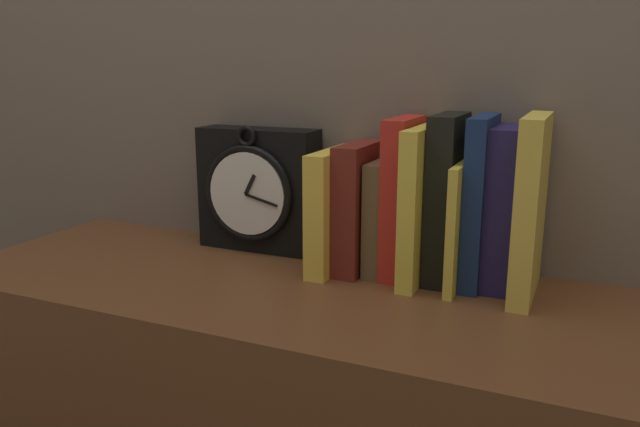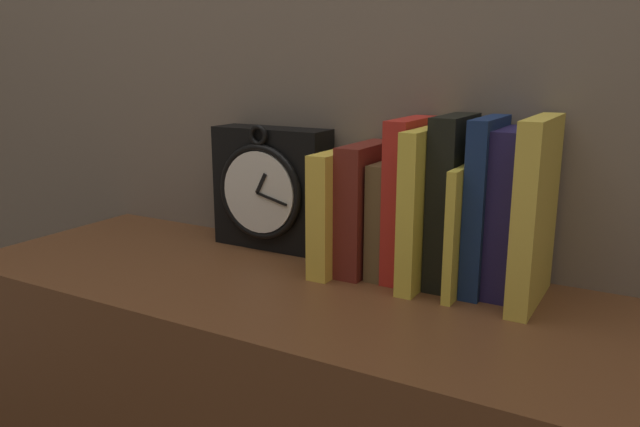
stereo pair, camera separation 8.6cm
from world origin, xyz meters
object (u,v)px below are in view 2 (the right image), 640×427
(book_slot0_yellow, at_px, (341,210))
(book_slot6_yellow, at_px, (466,228))
(book_slot5_black, at_px, (452,201))
(book_slot3_red, at_px, (408,199))
(book_slot7_navy, at_px, (485,206))
(book_slot2_brown, at_px, (389,218))
(book_slot4_yellow, at_px, (425,207))
(book_slot9_yellow, at_px, (535,212))
(clock, at_px, (271,188))
(book_slot1_maroon, at_px, (365,208))
(book_slot8_navy, at_px, (511,213))

(book_slot0_yellow, relative_size, book_slot6_yellow, 1.03)
(book_slot0_yellow, distance_m, book_slot5_black, 0.17)
(book_slot3_red, xyz_separation_m, book_slot5_black, (0.06, 0.00, 0.00))
(book_slot5_black, distance_m, book_slot7_navy, 0.05)
(book_slot2_brown, distance_m, book_slot4_yellow, 0.07)
(book_slot6_yellow, distance_m, book_slot9_yellow, 0.10)
(book_slot6_yellow, bearing_deg, book_slot0_yellow, -179.12)
(book_slot3_red, relative_size, book_slot6_yellow, 1.32)
(clock, relative_size, book_slot6_yellow, 1.20)
(book_slot4_yellow, bearing_deg, book_slot5_black, 28.31)
(book_slot3_red, relative_size, book_slot5_black, 0.97)
(book_slot1_maroon, bearing_deg, clock, 171.39)
(book_slot0_yellow, xyz_separation_m, book_slot3_red, (0.10, 0.02, 0.03))
(book_slot0_yellow, bearing_deg, book_slot7_navy, 4.41)
(book_slot7_navy, bearing_deg, book_slot9_yellow, -13.58)
(book_slot1_maroon, xyz_separation_m, book_slot9_yellow, (0.25, -0.01, 0.03))
(book_slot3_red, distance_m, book_slot5_black, 0.06)
(book_slot8_navy, distance_m, book_slot9_yellow, 0.04)
(book_slot8_navy, bearing_deg, book_slot0_yellow, -175.00)
(book_slot8_navy, bearing_deg, book_slot6_yellow, -161.12)
(book_slot1_maroon, relative_size, book_slot5_black, 0.81)
(book_slot4_yellow, distance_m, book_slot7_navy, 0.08)
(book_slot9_yellow, bearing_deg, book_slot0_yellow, 179.92)
(book_slot2_brown, bearing_deg, book_slot5_black, 0.48)
(book_slot0_yellow, distance_m, book_slot8_navy, 0.25)
(book_slot4_yellow, bearing_deg, book_slot2_brown, 164.83)
(book_slot1_maroon, bearing_deg, book_slot8_navy, 2.82)
(clock, xyz_separation_m, book_slot0_yellow, (0.16, -0.04, -0.01))
(book_slot8_navy, bearing_deg, book_slot9_yellow, -31.58)
(book_slot3_red, xyz_separation_m, book_slot4_yellow, (0.03, -0.02, -0.01))
(book_slot2_brown, xyz_separation_m, book_slot4_yellow, (0.06, -0.02, 0.03))
(book_slot5_black, bearing_deg, book_slot1_maroon, -176.69)
(book_slot3_red, distance_m, book_slot7_navy, 0.11)
(book_slot5_black, height_order, book_slot8_navy, book_slot5_black)
(book_slot4_yellow, height_order, book_slot8_navy, book_slot8_navy)
(clock, xyz_separation_m, book_slot1_maroon, (0.19, -0.03, -0.01))
(clock, height_order, book_slot3_red, book_slot3_red)
(book_slot2_brown, xyz_separation_m, book_slot9_yellow, (0.21, -0.02, 0.04))
(book_slot2_brown, bearing_deg, book_slot0_yellow, -166.03)
(book_slot7_navy, xyz_separation_m, book_slot8_navy, (0.03, 0.01, -0.01))
(book_slot4_yellow, height_order, book_slot5_black, book_slot5_black)
(book_slot7_navy, relative_size, book_slot9_yellow, 0.98)
(book_slot3_red, xyz_separation_m, book_slot6_yellow, (0.09, -0.01, -0.03))
(book_slot2_brown, xyz_separation_m, book_slot5_black, (0.10, 0.00, 0.04))
(book_slot2_brown, bearing_deg, book_slot4_yellow, -15.17)
(book_slot1_maroon, relative_size, book_slot7_navy, 0.81)
(clock, distance_m, book_slot3_red, 0.26)
(book_slot6_yellow, bearing_deg, book_slot1_maroon, 177.00)
(clock, bearing_deg, book_slot1_maroon, -8.61)
(clock, xyz_separation_m, book_slot4_yellow, (0.29, -0.04, 0.01))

